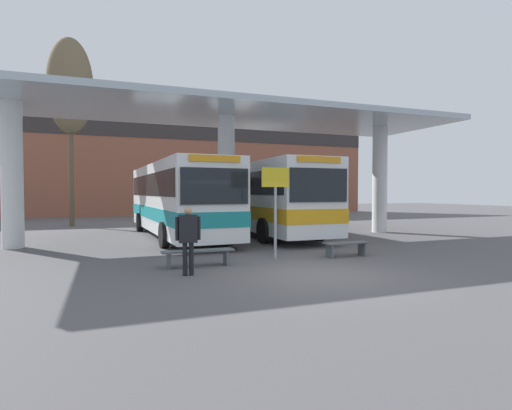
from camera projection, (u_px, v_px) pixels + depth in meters
name	position (u px, v px, depth m)	size (l,w,h in m)	color
ground_plane	(320.00, 275.00, 9.94)	(100.00, 100.00, 0.00)	#565456
townhouse_backdrop	(165.00, 157.00, 35.06)	(40.00, 0.58, 8.83)	brown
station_canopy	(226.00, 127.00, 17.37)	(21.30, 6.40, 5.61)	silver
transit_bus_left_bay	(177.00, 197.00, 18.37)	(3.15, 11.75, 3.29)	white
transit_bus_center_bay	(261.00, 196.00, 19.60)	(2.80, 11.31, 3.37)	white
waiting_bench_near_pillar	(198.00, 254.00, 10.99)	(2.00, 0.44, 0.46)	#4C5156
waiting_bench_mid_platform	(346.00, 246.00, 12.69)	(1.51, 0.44, 0.46)	#4C5156
info_sign_platform	(275.00, 194.00, 12.33)	(0.90, 0.09, 2.81)	gray
pedestrian_waiting	(188.00, 234.00, 9.80)	(0.63, 0.29, 1.69)	black
poplar_tree_behind_left	(70.00, 87.00, 23.67)	(2.59, 2.59, 11.20)	brown
parked_car_street	(279.00, 204.00, 35.86)	(4.36, 1.95, 2.07)	silver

